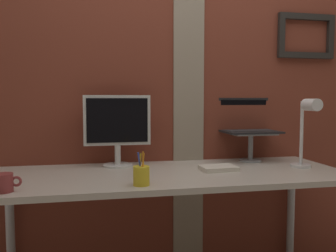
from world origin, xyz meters
name	(u,v)px	position (x,y,z in m)	size (l,w,h in m)	color
brick_wall_back	(180,98)	(0.00, 0.38, 1.16)	(3.17, 0.16, 2.31)	brown
desk	(172,184)	(-0.14, -0.04, 0.68)	(1.96, 0.72, 0.74)	beige
monitor	(117,125)	(-0.42, 0.20, 1.00)	(0.40, 0.18, 0.43)	silver
laptop_stand	(251,142)	(0.44, 0.20, 0.87)	(0.28, 0.22, 0.19)	gray
laptop	(247,123)	(0.44, 0.27, 0.99)	(0.36, 0.27, 0.23)	black
desk_lamp	(307,125)	(0.65, -0.09, 1.00)	(0.12, 0.20, 0.41)	white
pen_cup	(141,175)	(-0.34, -0.30, 0.79)	(0.08, 0.08, 0.16)	yellow
coffee_mug	(4,183)	(-0.94, -0.30, 0.78)	(0.12, 0.08, 0.08)	maroon
paper_clutter_stack	(218,168)	(0.13, -0.04, 0.76)	(0.20, 0.14, 0.02)	silver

